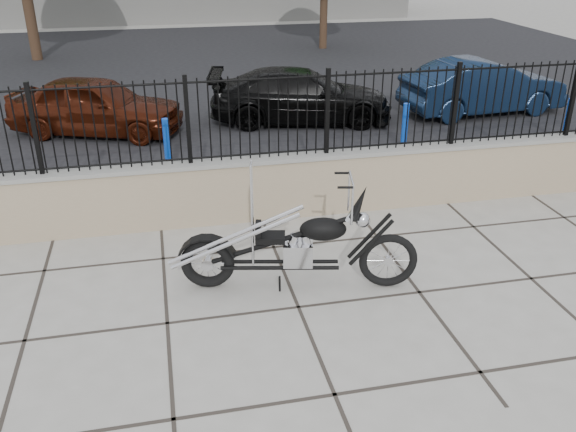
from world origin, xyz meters
The scene contains 11 objects.
ground_plane centered at (0.00, 0.00, 0.00)m, with size 90.00×90.00×0.00m, color #99968E.
parking_lot centered at (0.00, 12.50, 0.00)m, with size 30.00×30.00×0.00m, color black.
retaining_wall centered at (0.00, 2.50, 0.48)m, with size 14.00×0.36×0.96m, color gray.
iron_fence centered at (0.00, 2.50, 1.56)m, with size 14.00×0.08×1.20m, color black.
chopper_motorcycle centered at (0.04, 0.46, 0.82)m, with size 2.72×0.48×1.63m, color black, non-canonical shape.
car_red centered at (-2.66, 7.34, 0.61)m, with size 1.45×3.59×1.22m, color #3D1408.
car_black centered at (1.76, 7.31, 0.59)m, with size 1.65×4.05×1.18m, color black.
car_blue centered at (6.08, 7.08, 0.63)m, with size 1.33×3.82×1.26m, color #0E1C33.
bollard_a centered at (-1.28, 4.47, 0.53)m, with size 0.13×0.13×1.06m, color #0D3BC6.
bollard_b centered at (3.23, 4.82, 0.49)m, with size 0.12×0.12×0.98m, color #0C16BB.
bollard_c centered at (6.63, 4.64, 0.47)m, with size 0.11×0.11×0.93m, color #0B3BAF.
Camera 1 is at (-1.38, -5.77, 3.98)m, focal length 38.00 mm.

